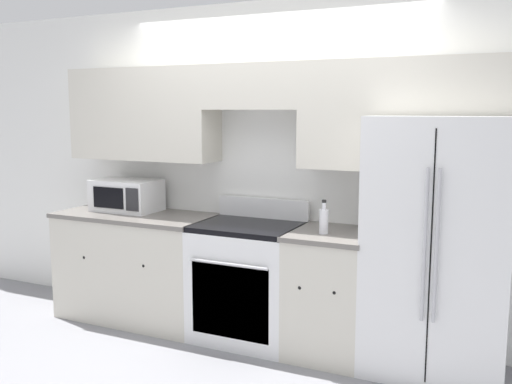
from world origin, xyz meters
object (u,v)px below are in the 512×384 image
at_px(oven_range, 248,281).
at_px(bottle, 324,220).
at_px(refrigerator, 439,246).
at_px(microwave, 127,195).

xyz_separation_m(oven_range, bottle, (0.63, -0.07, 0.54)).
height_order(oven_range, bottle, bottle).
xyz_separation_m(refrigerator, bottle, (-0.76, -0.13, 0.14)).
bearing_deg(bottle, oven_range, 173.19).
bearing_deg(refrigerator, bottle, -170.18).
relative_size(refrigerator, microwave, 3.11).
relative_size(oven_range, bottle, 4.44).
height_order(oven_range, microwave, microwave).
distance_m(refrigerator, bottle, 0.78).
xyz_separation_m(oven_range, refrigerator, (1.39, 0.06, 0.40)).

